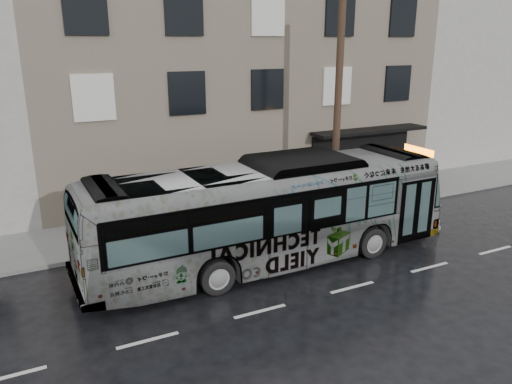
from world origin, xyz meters
TOP-DOWN VIEW (x-y plane):
  - ground at (0.00, 0.00)m, footprint 120.00×120.00m
  - sidewalk at (0.00, 4.90)m, footprint 90.00×3.60m
  - building_taupe at (5.00, 12.70)m, footprint 20.00×12.00m
  - building_filler at (24.00, 12.70)m, footprint 18.00×12.00m
  - utility_pole_front at (6.50, 3.30)m, footprint 0.30×0.30m
  - sign_post at (7.60, 3.30)m, footprint 0.06×0.06m
  - bus at (1.78, 0.33)m, footprint 12.85×3.14m
  - white_sedan at (7.06, 0.43)m, footprint 4.87×2.30m

SIDE VIEW (x-z plane):
  - ground at x=0.00m, z-range 0.00..0.00m
  - sidewalk at x=0.00m, z-range 0.00..0.15m
  - white_sedan at x=7.06m, z-range 0.00..1.37m
  - sign_post at x=7.60m, z-range 0.15..2.55m
  - bus at x=1.78m, z-range 0.00..3.57m
  - utility_pole_front at x=6.50m, z-range 0.15..9.15m
  - building_taupe at x=5.00m, z-range 0.00..11.00m
  - building_filler at x=24.00m, z-range 0.00..12.00m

